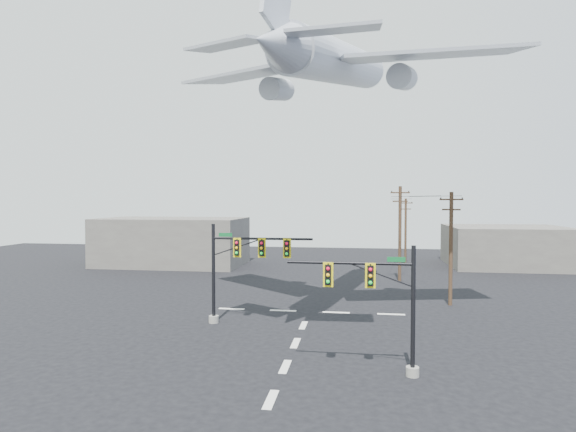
% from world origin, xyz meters
% --- Properties ---
extents(ground, '(120.00, 120.00, 0.00)m').
position_xyz_m(ground, '(0.00, 0.00, 0.00)').
color(ground, black).
rests_on(ground, ground).
extents(lane_markings, '(14.00, 21.20, 0.01)m').
position_xyz_m(lane_markings, '(0.00, 5.33, 0.01)').
color(lane_markings, silver).
rests_on(lane_markings, ground).
extents(signal_mast_near, '(6.33, 0.69, 6.24)m').
position_xyz_m(signal_mast_near, '(4.87, -0.43, 3.36)').
color(signal_mast_near, gray).
rests_on(signal_mast_near, ground).
extents(signal_mast_far, '(7.10, 0.74, 6.75)m').
position_xyz_m(signal_mast_far, '(-4.41, 7.76, 3.84)').
color(signal_mast_far, gray).
rests_on(signal_mast_far, ground).
extents(utility_pole_a, '(1.78, 0.51, 9.00)m').
position_xyz_m(utility_pole_a, '(10.85, 15.80, 4.71)').
color(utility_pole_a, '#49341F').
rests_on(utility_pole_a, ground).
extents(utility_pole_b, '(1.96, 0.52, 9.74)m').
position_xyz_m(utility_pole_b, '(7.79, 26.47, 5.10)').
color(utility_pole_b, '#49341F').
rests_on(utility_pole_b, ground).
extents(utility_pole_c, '(1.74, 0.37, 8.51)m').
position_xyz_m(utility_pole_c, '(9.61, 39.71, 4.46)').
color(utility_pole_c, '#49341F').
rests_on(utility_pole_c, ground).
extents(power_lines, '(4.76, 23.91, 0.26)m').
position_xyz_m(power_lines, '(8.98, 27.67, 8.56)').
color(power_lines, black).
extents(airliner, '(26.04, 27.89, 7.74)m').
position_xyz_m(airliner, '(1.99, 12.58, 18.48)').
color(airliner, '#B1B5BE').
extents(building_left, '(18.00, 10.00, 6.00)m').
position_xyz_m(building_left, '(-20.00, 35.00, 3.00)').
color(building_left, '#656159').
rests_on(building_left, ground).
extents(building_right, '(14.00, 12.00, 5.00)m').
position_xyz_m(building_right, '(22.00, 40.00, 2.50)').
color(building_right, '#656159').
rests_on(building_right, ground).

